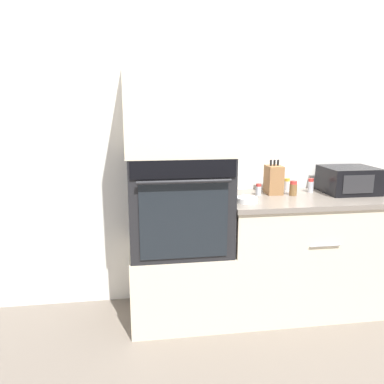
{
  "coord_description": "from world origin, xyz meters",
  "views": [
    {
      "loc": [
        -0.63,
        -2.27,
        1.53
      ],
      "look_at": [
        -0.28,
        0.21,
        0.98
      ],
      "focal_mm": 35.0,
      "sensor_mm": 36.0,
      "label": 1
    }
  ],
  "objects_px": {
    "condiment_jar_mid": "(293,188)",
    "condiment_jar_back": "(258,190)",
    "bowl": "(247,200)",
    "wall_oven": "(179,202)",
    "microwave": "(349,180)",
    "condiment_jar_far": "(311,186)",
    "knife_block": "(274,180)",
    "condiment_jar_near": "(287,185)"
  },
  "relations": [
    {
      "from": "microwave",
      "to": "condiment_jar_back",
      "type": "relative_size",
      "value": 4.42
    },
    {
      "from": "condiment_jar_near",
      "to": "condiment_jar_far",
      "type": "height_order",
      "value": "condiment_jar_far"
    },
    {
      "from": "condiment_jar_mid",
      "to": "condiment_jar_far",
      "type": "xyz_separation_m",
      "value": [
        0.18,
        0.08,
        -0.0
      ]
    },
    {
      "from": "wall_oven",
      "to": "bowl",
      "type": "bearing_deg",
      "value": -13.7
    },
    {
      "from": "wall_oven",
      "to": "condiment_jar_far",
      "type": "relative_size",
      "value": 6.33
    },
    {
      "from": "wall_oven",
      "to": "condiment_jar_mid",
      "type": "xyz_separation_m",
      "value": [
        0.87,
        0.04,
        0.07
      ]
    },
    {
      "from": "condiment_jar_far",
      "to": "microwave",
      "type": "bearing_deg",
      "value": -10.22
    },
    {
      "from": "bowl",
      "to": "condiment_jar_back",
      "type": "height_order",
      "value": "condiment_jar_back"
    },
    {
      "from": "condiment_jar_mid",
      "to": "wall_oven",
      "type": "bearing_deg",
      "value": -177.28
    },
    {
      "from": "knife_block",
      "to": "bowl",
      "type": "bearing_deg",
      "value": -139.86
    },
    {
      "from": "knife_block",
      "to": "condiment_jar_back",
      "type": "xyz_separation_m",
      "value": [
        -0.13,
        -0.04,
        -0.07
      ]
    },
    {
      "from": "knife_block",
      "to": "condiment_jar_mid",
      "type": "distance_m",
      "value": 0.16
    },
    {
      "from": "knife_block",
      "to": "bowl",
      "type": "height_order",
      "value": "knife_block"
    },
    {
      "from": "condiment_jar_back",
      "to": "bowl",
      "type": "bearing_deg",
      "value": -126.65
    },
    {
      "from": "microwave",
      "to": "condiment_jar_mid",
      "type": "xyz_separation_m",
      "value": [
        -0.46,
        -0.03,
        -0.05
      ]
    },
    {
      "from": "microwave",
      "to": "condiment_jar_near",
      "type": "relative_size",
      "value": 3.83
    },
    {
      "from": "condiment_jar_near",
      "to": "condiment_jar_back",
      "type": "relative_size",
      "value": 1.15
    },
    {
      "from": "knife_block",
      "to": "condiment_jar_back",
      "type": "height_order",
      "value": "knife_block"
    },
    {
      "from": "bowl",
      "to": "condiment_jar_back",
      "type": "relative_size",
      "value": 1.73
    },
    {
      "from": "bowl",
      "to": "condiment_jar_mid",
      "type": "xyz_separation_m",
      "value": [
        0.4,
        0.15,
        0.04
      ]
    },
    {
      "from": "wall_oven",
      "to": "knife_block",
      "type": "relative_size",
      "value": 2.65
    },
    {
      "from": "condiment_jar_near",
      "to": "condiment_jar_mid",
      "type": "relative_size",
      "value": 0.91
    },
    {
      "from": "wall_oven",
      "to": "knife_block",
      "type": "bearing_deg",
      "value": 9.14
    },
    {
      "from": "condiment_jar_mid",
      "to": "condiment_jar_near",
      "type": "bearing_deg",
      "value": 84.5
    },
    {
      "from": "bowl",
      "to": "condiment_jar_mid",
      "type": "height_order",
      "value": "condiment_jar_mid"
    },
    {
      "from": "knife_block",
      "to": "condiment_jar_mid",
      "type": "height_order",
      "value": "knife_block"
    },
    {
      "from": "wall_oven",
      "to": "microwave",
      "type": "relative_size",
      "value": 1.78
    },
    {
      "from": "bowl",
      "to": "condiment_jar_far",
      "type": "distance_m",
      "value": 0.63
    },
    {
      "from": "wall_oven",
      "to": "microwave",
      "type": "bearing_deg",
      "value": 3.18
    },
    {
      "from": "knife_block",
      "to": "condiment_jar_near",
      "type": "relative_size",
      "value": 2.58
    },
    {
      "from": "wall_oven",
      "to": "condiment_jar_far",
      "type": "height_order",
      "value": "wall_oven"
    },
    {
      "from": "condiment_jar_mid",
      "to": "condiment_jar_back",
      "type": "xyz_separation_m",
      "value": [
        -0.26,
        0.04,
        -0.01
      ]
    },
    {
      "from": "wall_oven",
      "to": "condiment_jar_mid",
      "type": "height_order",
      "value": "wall_oven"
    },
    {
      "from": "wall_oven",
      "to": "knife_block",
      "type": "xyz_separation_m",
      "value": [
        0.74,
        0.12,
        0.12
      ]
    },
    {
      "from": "condiment_jar_near",
      "to": "wall_oven",
      "type": "bearing_deg",
      "value": -167.3
    },
    {
      "from": "wall_oven",
      "to": "condiment_jar_near",
      "type": "distance_m",
      "value": 0.91
    },
    {
      "from": "microwave",
      "to": "knife_block",
      "type": "bearing_deg",
      "value": 175.59
    },
    {
      "from": "condiment_jar_far",
      "to": "bowl",
      "type": "bearing_deg",
      "value": -157.7
    },
    {
      "from": "wall_oven",
      "to": "knife_block",
      "type": "distance_m",
      "value": 0.76
    },
    {
      "from": "condiment_jar_mid",
      "to": "condiment_jar_back",
      "type": "bearing_deg",
      "value": 170.6
    },
    {
      "from": "bowl",
      "to": "condiment_jar_back",
      "type": "bearing_deg",
      "value": 53.35
    },
    {
      "from": "condiment_jar_far",
      "to": "knife_block",
      "type": "bearing_deg",
      "value": -178.92
    }
  ]
}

